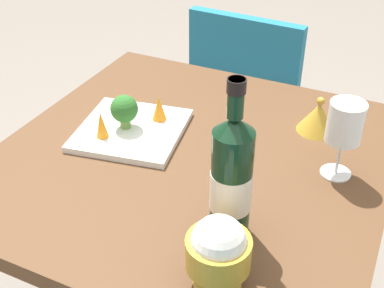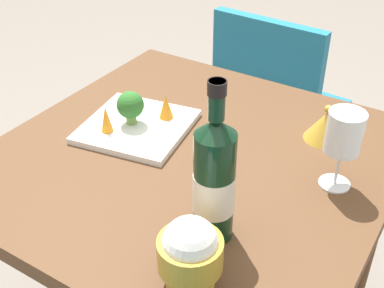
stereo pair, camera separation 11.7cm
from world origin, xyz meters
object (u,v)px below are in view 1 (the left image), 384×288
at_px(wine_bottle, 231,178).
at_px(rice_bowl_lid, 318,117).
at_px(broccoli_floret, 124,110).
at_px(carrot_garnish_right, 159,108).
at_px(rice_bowl, 218,252).
at_px(chair_near_window, 249,95).
at_px(wine_glass, 345,124).
at_px(serving_plate, 131,130).
at_px(carrot_garnish_left, 101,125).

bearing_deg(wine_bottle, rice_bowl_lid, -8.59).
distance_m(broccoli_floret, carrot_garnish_right, 0.09).
height_order(rice_bowl, carrot_garnish_right, rice_bowl).
height_order(chair_near_window, carrot_garnish_right, chair_near_window).
distance_m(wine_glass, broccoli_floret, 0.52).
distance_m(chair_near_window, wine_glass, 0.84).
xyz_separation_m(wine_bottle, rice_bowl_lid, (0.43, -0.06, -0.09)).
bearing_deg(rice_bowl, rice_bowl_lid, -3.66).
height_order(wine_glass, broccoli_floret, wine_glass).
bearing_deg(wine_bottle, rice_bowl, -166.97).
relative_size(wine_glass, rice_bowl, 1.26).
bearing_deg(broccoli_floret, serving_plate, -74.17).
relative_size(wine_bottle, rice_bowl_lid, 3.25).
bearing_deg(rice_bowl, chair_near_window, 16.21).
height_order(wine_glass, serving_plate, wine_glass).
xyz_separation_m(rice_bowl, rice_bowl_lid, (0.56, -0.04, -0.04)).
height_order(chair_near_window, wine_glass, wine_glass).
bearing_deg(carrot_garnish_right, carrot_garnish_left, 146.82).
bearing_deg(chair_near_window, carrot_garnish_left, -95.68).
bearing_deg(carrot_garnish_right, chair_near_window, -2.97).
height_order(chair_near_window, serving_plate, chair_near_window).
height_order(carrot_garnish_left, carrot_garnish_right, carrot_garnish_left).
height_order(chair_near_window, broccoli_floret, chair_near_window).
relative_size(serving_plate, carrot_garnish_right, 4.55).
xyz_separation_m(wine_glass, broccoli_floret, (-0.05, 0.51, -0.06)).
bearing_deg(carrot_garnish_left, wine_glass, -78.07).
relative_size(serving_plate, broccoli_floret, 3.37).
relative_size(carrot_garnish_left, carrot_garnish_right, 1.07).
xyz_separation_m(rice_bowl_lid, carrot_garnish_left, (-0.27, 0.45, 0.01)).
xyz_separation_m(rice_bowl, broccoli_floret, (0.34, 0.39, -0.01)).
relative_size(broccoli_floret, carrot_garnish_right, 1.35).
relative_size(wine_bottle, serving_plate, 1.12).
height_order(rice_bowl, rice_bowl_lid, rice_bowl).
xyz_separation_m(wine_glass, serving_plate, (-0.05, 0.50, -0.12)).
bearing_deg(carrot_garnish_left, rice_bowl, -124.03).
distance_m(rice_bowl_lid, broccoli_floret, 0.48).
bearing_deg(broccoli_floret, wine_bottle, -120.95).
bearing_deg(chair_near_window, wine_glass, -53.59).
relative_size(wine_bottle, broccoli_floret, 3.79).
relative_size(wine_bottle, carrot_garnish_left, 4.78).
xyz_separation_m(wine_bottle, carrot_garnish_left, (0.16, 0.39, -0.08)).
bearing_deg(serving_plate, wine_glass, -84.45).
bearing_deg(wine_bottle, wine_glass, -28.74).
height_order(chair_near_window, rice_bowl_lid, chair_near_window).
bearing_deg(wine_glass, chair_near_window, 33.23).
height_order(wine_bottle, broccoli_floret, wine_bottle).
relative_size(wine_bottle, rice_bowl, 2.29).
height_order(wine_bottle, serving_plate, wine_bottle).
distance_m(wine_bottle, broccoli_floret, 0.43).
bearing_deg(serving_plate, chair_near_window, -6.41).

